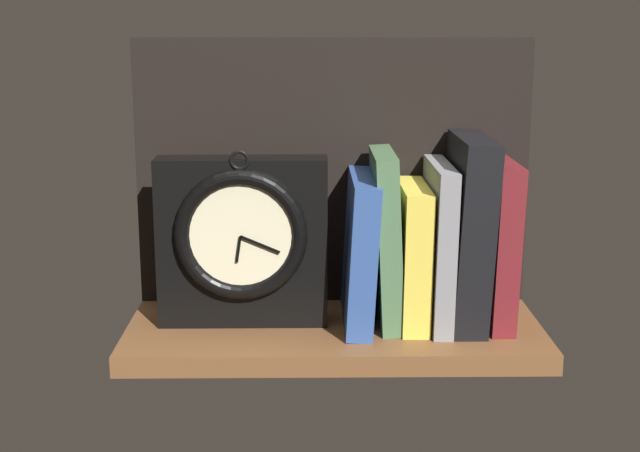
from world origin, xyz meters
TOP-DOWN VIEW (x-y plane):
  - ground_plane at (0.00, 0.00)cm, footprint 51.47×22.06cm
  - back_panel at (0.00, 10.43)cm, footprint 51.47×1.20cm
  - book_blue_modern at (3.21, 1.45)cm, footprint 4.12×16.76cm
  - book_green_romantic at (6.43, 1.45)cm, footprint 3.75×13.50cm
  - book_yellow_seinlanguage at (9.73, 1.45)cm, footprint 3.51×14.21cm
  - book_gray_chess at (12.89, 1.45)cm, footprint 2.64×15.83cm
  - book_black_skeptic at (16.48, 1.45)cm, footprint 5.16×15.58cm
  - book_maroon_dawkins at (20.32, 1.45)cm, footprint 3.32×14.08cm
  - framed_clock at (-11.33, 0.55)cm, footprint 20.88×6.42cm

SIDE VIEW (x-z plane):
  - ground_plane at x=0.00cm, z-range -2.50..0.00cm
  - book_yellow_seinlanguage at x=9.73cm, z-range -0.02..17.34cm
  - book_blue_modern at x=3.21cm, z-range -0.07..18.52cm
  - book_gray_chess at x=12.89cm, z-range -0.01..20.03cm
  - book_maroon_dawkins at x=20.32cm, z-range -0.03..20.42cm
  - book_green_romantic at x=6.43cm, z-range -0.05..21.56cm
  - framed_clock at x=-11.33cm, z-range -0.32..21.85cm
  - book_black_skeptic at x=16.48cm, z-range -0.08..23.36cm
  - back_panel at x=0.00cm, z-range 0.00..34.92cm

